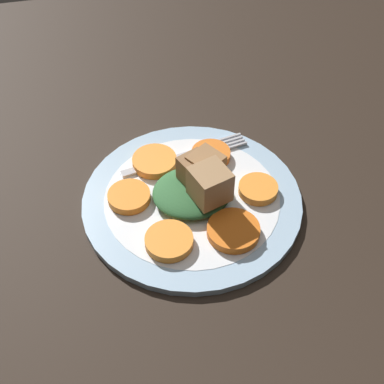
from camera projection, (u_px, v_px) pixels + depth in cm
name	position (u px, v px, depth cm)	size (l,w,h in cm)	color
table_slab	(192.00, 208.00, 70.76)	(120.00, 120.00, 2.00)	black
plate	(192.00, 200.00, 69.64)	(28.51, 28.51, 1.05)	#99B7D1
carrot_slice_0	(233.00, 231.00, 64.77)	(6.50, 6.50, 1.10)	orange
carrot_slice_1	(258.00, 189.00, 69.45)	(5.15, 5.15, 1.10)	orange
carrot_slice_2	(211.00, 155.00, 73.88)	(5.41, 5.41, 1.10)	orange
carrot_slice_3	(154.00, 161.00, 72.97)	(6.07, 6.07, 1.10)	orange
carrot_slice_4	(129.00, 197.00, 68.53)	(5.51, 5.51, 1.10)	orange
carrot_slice_5	(169.00, 241.00, 63.70)	(5.84, 5.84, 1.10)	orange
center_pile	(198.00, 184.00, 67.48)	(10.22, 9.31, 6.25)	#2D6033
fork	(188.00, 155.00, 74.31)	(18.38, 5.05, 0.40)	#B2B2B7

